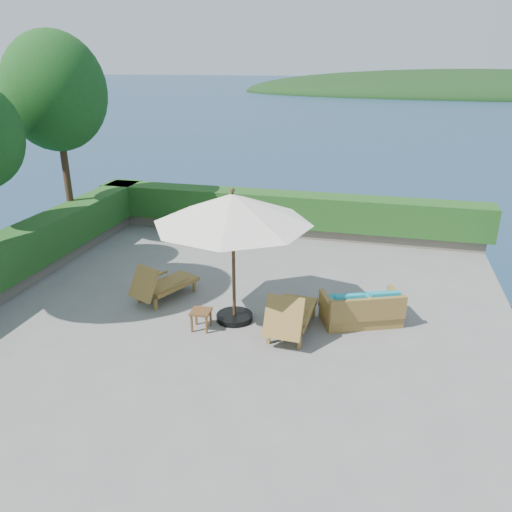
% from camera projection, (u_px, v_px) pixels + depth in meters
% --- Properties ---
extents(ground, '(12.00, 12.00, 0.00)m').
position_uv_depth(ground, '(234.00, 314.00, 11.00)').
color(ground, gray).
rests_on(ground, ground).
extents(foundation, '(12.00, 12.00, 3.00)m').
position_uv_depth(foundation, '(235.00, 373.00, 11.57)').
color(foundation, '#504940').
rests_on(foundation, ocean).
extents(ocean, '(600.00, 600.00, 0.00)m').
position_uv_depth(ocean, '(236.00, 424.00, 12.09)').
color(ocean, '#18344D').
rests_on(ocean, ground).
extents(offshore_island, '(126.00, 57.60, 12.60)m').
position_uv_depth(offshore_island, '(474.00, 94.00, 132.69)').
color(offshore_island, black).
rests_on(offshore_island, ocean).
extents(planter_wall_far, '(12.00, 0.60, 0.36)m').
position_uv_depth(planter_wall_far, '(284.00, 229.00, 15.99)').
color(planter_wall_far, slate).
rests_on(planter_wall_far, ground).
extents(planter_wall_left, '(0.60, 12.00, 0.36)m').
position_uv_depth(planter_wall_left, '(15.00, 281.00, 12.22)').
color(planter_wall_left, slate).
rests_on(planter_wall_left, ground).
extents(hedge_far, '(12.40, 0.90, 1.00)m').
position_uv_depth(hedge_far, '(284.00, 209.00, 15.74)').
color(hedge_far, '#124016').
rests_on(hedge_far, planter_wall_far).
extents(hedge_left, '(0.90, 12.40, 1.00)m').
position_uv_depth(hedge_left, '(10.00, 255.00, 11.97)').
color(hedge_left, '#124016').
rests_on(hedge_left, planter_wall_left).
extents(tree_far, '(2.80, 2.80, 6.03)m').
position_uv_depth(tree_far, '(55.00, 92.00, 13.66)').
color(tree_far, '#402918').
rests_on(tree_far, ground).
extents(patio_umbrella, '(3.68, 3.68, 2.90)m').
position_uv_depth(patio_umbrella, '(233.00, 210.00, 9.87)').
color(patio_umbrella, black).
rests_on(patio_umbrella, ground).
extents(lounge_left, '(1.28, 1.77, 0.95)m').
position_uv_depth(lounge_left, '(162.00, 284.00, 11.54)').
color(lounge_left, olive).
rests_on(lounge_left, ground).
extents(lounge_right, '(0.88, 1.85, 1.04)m').
position_uv_depth(lounge_right, '(290.00, 314.00, 10.06)').
color(lounge_right, olive).
rests_on(lounge_right, ground).
extents(side_table, '(0.43, 0.43, 0.43)m').
position_uv_depth(side_table, '(201.00, 314.00, 10.26)').
color(side_table, brown).
rests_on(side_table, ground).
extents(wicker_loveseat, '(1.83, 1.41, 0.81)m').
position_uv_depth(wicker_loveseat, '(362.00, 310.00, 10.50)').
color(wicker_loveseat, olive).
rests_on(wicker_loveseat, ground).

